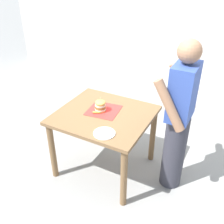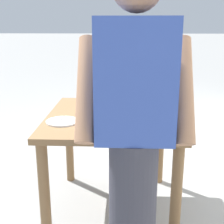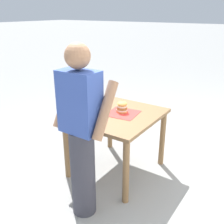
% 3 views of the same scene
% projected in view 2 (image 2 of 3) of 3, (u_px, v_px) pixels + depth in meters
% --- Properties ---
extents(ground_plane, '(80.00, 80.00, 0.00)m').
position_uv_depth(ground_plane, '(113.00, 208.00, 2.50)').
color(ground_plane, gray).
extents(patio_table, '(0.95, 1.03, 0.78)m').
position_uv_depth(patio_table, '(113.00, 131.00, 2.32)').
color(patio_table, brown).
rests_on(patio_table, ground).
extents(serving_paper, '(0.39, 0.39, 0.00)m').
position_uv_depth(serving_paper, '(121.00, 113.00, 2.32)').
color(serving_paper, red).
rests_on(serving_paper, patio_table).
extents(sandwich, '(0.13, 0.13, 0.17)m').
position_uv_depth(sandwich, '(117.00, 103.00, 2.33)').
color(sandwich, gold).
rests_on(sandwich, serving_paper).
extents(pickle_spear, '(0.06, 0.09, 0.02)m').
position_uv_depth(pickle_spear, '(108.00, 110.00, 2.35)').
color(pickle_spear, '#8EA83D').
rests_on(pickle_spear, serving_paper).
extents(side_plate_with_forks, '(0.22, 0.22, 0.02)m').
position_uv_depth(side_plate_with_forks, '(62.00, 121.00, 2.11)').
color(side_plate_with_forks, white).
rests_on(side_plate_with_forks, patio_table).
extents(diner_across_table, '(0.55, 0.35, 1.69)m').
position_uv_depth(diner_across_table, '(134.00, 142.00, 1.49)').
color(diner_across_table, '#33333D').
rests_on(diner_across_table, ground).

